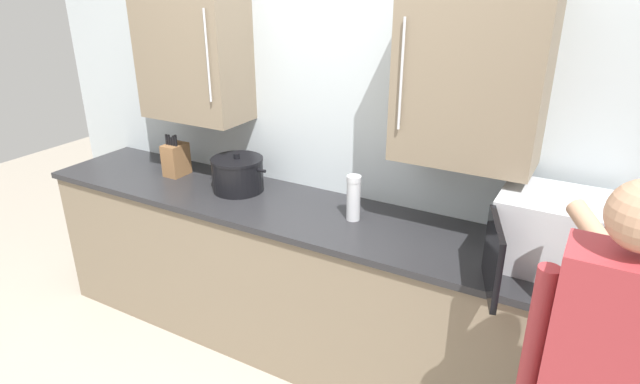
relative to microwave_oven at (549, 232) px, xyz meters
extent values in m
cube|color=#B2BCC1|center=(-1.24, 0.32, 0.20)|extent=(4.18, 0.10, 2.59)
cube|color=#756651|center=(-2.04, 0.11, 0.62)|extent=(0.64, 0.32, 0.81)
cylinder|color=#B7BABF|center=(-1.78, -0.06, 0.62)|extent=(0.01, 0.01, 0.49)
cube|color=#756651|center=(-0.43, 0.11, 0.62)|extent=(0.64, 0.32, 0.81)
cylinder|color=#B7BABF|center=(-0.69, -0.06, 0.62)|extent=(0.01, 0.01, 0.49)
cube|color=#756651|center=(-1.24, -0.03, -0.64)|extent=(3.33, 0.59, 0.90)
cube|color=#232326|center=(-1.24, -0.03, -0.18)|extent=(3.37, 0.63, 0.03)
cube|color=black|center=(-1.24, -0.31, -1.05)|extent=(3.33, 0.04, 0.09)
cube|color=#B7BABF|center=(0.02, 0.01, 0.00)|extent=(0.48, 0.38, 0.32)
cube|color=beige|center=(-0.04, 0.00, 0.00)|extent=(0.31, 0.33, 0.26)
cube|color=black|center=(0.20, -0.18, 0.00)|extent=(0.14, 0.01, 0.30)
cube|color=black|center=(-0.16, -0.34, 0.00)|extent=(0.13, 0.34, 0.30)
cube|color=brown|center=(-2.19, 0.03, -0.06)|extent=(0.11, 0.15, 0.20)
cylinder|color=black|center=(-2.23, 0.01, 0.07)|extent=(0.02, 0.02, 0.06)
cylinder|color=black|center=(-2.21, 0.01, 0.07)|extent=(0.02, 0.02, 0.06)
cylinder|color=black|center=(-2.19, 0.01, 0.06)|extent=(0.02, 0.02, 0.05)
cylinder|color=black|center=(-2.17, 0.01, 0.07)|extent=(0.02, 0.02, 0.06)
cylinder|color=black|center=(-2.15, 0.01, 0.08)|extent=(0.02, 0.02, 0.07)
cylinder|color=#B7BABF|center=(-0.93, 0.00, -0.06)|extent=(0.07, 0.07, 0.21)
cylinder|color=#B7BABF|center=(-0.93, 0.00, 0.06)|extent=(0.08, 0.08, 0.03)
cylinder|color=black|center=(-1.70, 0.02, -0.07)|extent=(0.30, 0.30, 0.18)
cylinder|color=black|center=(-1.70, 0.02, 0.03)|extent=(0.30, 0.30, 0.02)
cylinder|color=black|center=(-1.70, 0.02, 0.05)|extent=(0.04, 0.04, 0.03)
cylinder|color=black|center=(-1.87, 0.02, -0.01)|extent=(0.05, 0.02, 0.02)
cylinder|color=black|center=(-1.52, 0.02, -0.01)|extent=(0.05, 0.02, 0.02)
cube|color=maroon|center=(0.26, -0.74, 0.02)|extent=(0.34, 0.20, 0.61)
cylinder|color=tan|center=(0.26, -0.53, 0.16)|extent=(0.42, 0.49, 0.27)
cylinder|color=maroon|center=(0.06, -0.74, -0.03)|extent=(0.07, 0.07, 0.52)
camera|label=1|loc=(0.13, -2.24, 1.04)|focal=29.59mm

